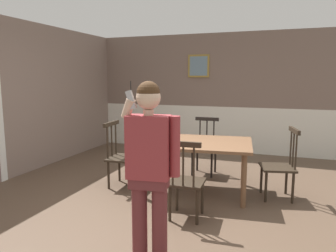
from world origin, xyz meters
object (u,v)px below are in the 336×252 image
chair_opposite_corner (186,181)px  chair_by_doorway (123,156)px  chair_near_window (205,147)px  person_figure (150,162)px  dining_table (197,147)px  chair_at_table_head (280,165)px

chair_opposite_corner → chair_by_doorway: bearing=144.5°
chair_near_window → chair_opposite_corner: bearing=95.7°
chair_by_doorway → person_figure: (1.21, -1.75, 0.46)m
dining_table → chair_at_table_head: bearing=7.2°
dining_table → chair_by_doorway: 1.17m
chair_near_window → chair_opposite_corner: 1.87m
chair_by_doorway → chair_opposite_corner: bearing=54.2°
chair_opposite_corner → person_figure: person_figure is taller
chair_near_window → chair_at_table_head: size_ratio=0.99×
chair_opposite_corner → chair_near_window: bearing=93.4°
chair_by_doorway → chair_at_table_head: bearing=93.4°
chair_by_doorway → chair_opposite_corner: chair_by_doorway is taller
dining_table → chair_near_window: (-0.11, 0.93, -0.20)m
chair_near_window → chair_opposite_corner: chair_near_window is taller
chair_at_table_head → chair_opposite_corner: 1.49m
chair_near_window → person_figure: 2.86m
chair_at_table_head → person_figure: size_ratio=0.60×
dining_table → person_figure: person_figure is taller
chair_at_table_head → person_figure: person_figure is taller
chair_near_window → dining_table: bearing=95.7°
chair_near_window → chair_at_table_head: (1.26, -0.79, -0.00)m
chair_by_doorway → person_figure: bearing=31.1°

